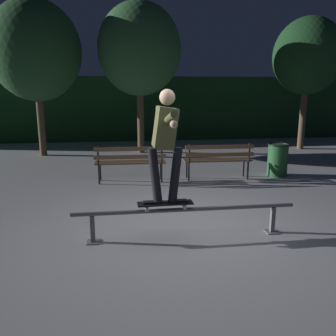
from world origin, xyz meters
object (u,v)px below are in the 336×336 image
(skateboard, at_px, (165,204))
(park_bench_leftmost, at_px, (130,160))
(park_bench_left_center, at_px, (218,157))
(skateboarder, at_px, (165,137))
(trash_can, at_px, (278,159))
(tree_behind_benches, at_px, (139,50))
(tree_far_right, at_px, (308,56))
(tree_far_left, at_px, (35,51))
(grind_rail, at_px, (186,214))

(skateboard, distance_m, park_bench_leftmost, 3.16)
(park_bench_leftmost, bearing_deg, park_bench_left_center, 0.00)
(skateboarder, distance_m, trash_can, 4.70)
(skateboard, relative_size, tree_behind_benches, 0.16)
(park_bench_leftmost, distance_m, park_bench_left_center, 2.05)
(tree_far_right, bearing_deg, skateboard, -129.67)
(park_bench_leftmost, relative_size, trash_can, 2.02)
(tree_behind_benches, distance_m, trash_can, 5.67)
(skateboard, bearing_deg, skateboarder, 1.43)
(skateboard, distance_m, tree_behind_benches, 7.55)
(park_bench_leftmost, height_order, trash_can, park_bench_leftmost)
(skateboarder, xyz_separation_m, park_bench_left_center, (1.65, 3.13, -0.92))
(skateboard, bearing_deg, tree_far_left, 114.19)
(grind_rail, bearing_deg, tree_far_right, 51.80)
(skateboard, distance_m, tree_far_right, 9.46)
(grind_rail, height_order, tree_far_left, tree_far_left)
(park_bench_leftmost, xyz_separation_m, tree_far_left, (-2.70, 3.77, 2.69))
(skateboarder, relative_size, tree_far_right, 0.35)
(tree_far_left, xyz_separation_m, trash_can, (6.30, -3.62, -2.81))
(trash_can, bearing_deg, tree_far_left, 150.11)
(grind_rail, height_order, skateboard, skateboard)
(park_bench_leftmost, distance_m, trash_can, 3.60)
(tree_behind_benches, bearing_deg, skateboard, -90.57)
(skateboarder, bearing_deg, tree_far_right, 50.34)
(skateboarder, relative_size, tree_behind_benches, 0.33)
(tree_behind_benches, relative_size, trash_can, 5.99)
(tree_far_left, bearing_deg, trash_can, -29.89)
(grind_rail, distance_m, tree_far_right, 9.33)
(park_bench_leftmost, relative_size, park_bench_left_center, 1.00)
(skateboarder, relative_size, tree_far_left, 0.33)
(park_bench_left_center, distance_m, trash_can, 1.56)
(park_bench_leftmost, bearing_deg, tree_far_left, 125.66)
(skateboarder, xyz_separation_m, tree_far_left, (-3.10, 6.90, 1.77))
(skateboarder, xyz_separation_m, tree_behind_benches, (0.07, 7.01, 1.86))
(park_bench_left_center, height_order, tree_behind_benches, tree_behind_benches)
(tree_behind_benches, bearing_deg, park_bench_left_center, -67.81)
(park_bench_left_center, bearing_deg, tree_behind_benches, 112.19)
(tree_far_right, bearing_deg, tree_behind_benches, 179.76)
(tree_far_right, distance_m, trash_can, 5.30)
(skateboarder, height_order, trash_can, skateboarder)
(park_bench_leftmost, height_order, tree_behind_benches, tree_behind_benches)
(grind_rail, height_order, skateboarder, skateboarder)
(tree_far_left, bearing_deg, skateboarder, -65.79)
(tree_behind_benches, xyz_separation_m, tree_far_left, (-3.17, -0.11, -0.10))
(tree_far_right, height_order, tree_far_left, tree_far_left)
(skateboarder, height_order, tree_far_right, tree_far_right)
(skateboard, relative_size, trash_can, 0.98)
(skateboard, distance_m, skateboarder, 0.94)
(tree_behind_benches, distance_m, tree_far_left, 3.17)
(park_bench_left_center, distance_m, tree_far_left, 6.63)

